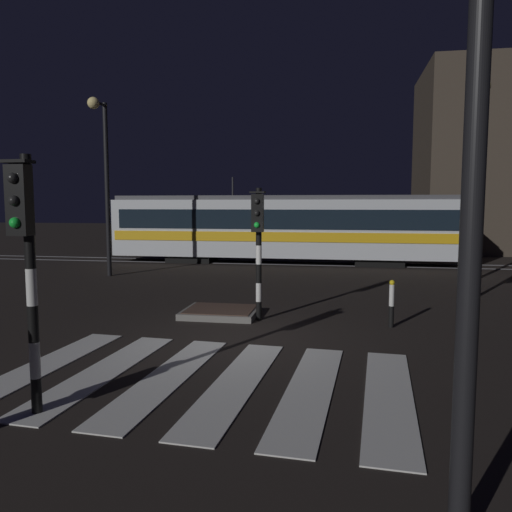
{
  "coord_description": "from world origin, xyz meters",
  "views": [
    {
      "loc": [
        2.24,
        -10.21,
        2.85
      ],
      "look_at": [
        -0.18,
        3.65,
        1.4
      ],
      "focal_mm": 35.49,
      "sensor_mm": 36.0,
      "label": 1
    }
  ],
  "objects": [
    {
      "name": "traffic_light_corner_far_right",
      "position": [
        5.76,
        4.94,
        1.99
      ],
      "size": [
        0.36,
        0.42,
        3.02
      ],
      "color": "black",
      "rests_on": "ground"
    },
    {
      "name": "crosswalk_zebra",
      "position": [
        0.0,
        -2.54,
        0.01
      ],
      "size": [
        6.86,
        4.75,
        0.02
      ],
      "color": "silver",
      "rests_on": "ground"
    },
    {
      "name": "tram",
      "position": [
        -0.67,
        13.97,
        1.75
      ],
      "size": [
        16.6,
        2.58,
        4.15
      ],
      "color": "silver",
      "rests_on": "ground"
    },
    {
      "name": "bollard_island_edge",
      "position": [
        3.35,
        1.66,
        0.56
      ],
      "size": [
        0.12,
        0.12,
        1.11
      ],
      "color": "black",
      "rests_on": "ground"
    },
    {
      "name": "rail_near",
      "position": [
        0.0,
        13.26,
        0.01
      ],
      "size": [
        80.0,
        0.12,
        0.03
      ],
      "primitive_type": "cube",
      "color": "#59595E",
      "rests_on": "ground"
    },
    {
      "name": "rail_far",
      "position": [
        0.0,
        14.7,
        0.01
      ],
      "size": [
        80.0,
        0.12,
        0.03
      ],
      "primitive_type": "cube",
      "color": "#59595E",
      "rests_on": "ground"
    },
    {
      "name": "traffic_island",
      "position": [
        -0.85,
        2.19,
        0.09
      ],
      "size": [
        1.88,
        1.58,
        0.18
      ],
      "color": "slate",
      "rests_on": "ground"
    },
    {
      "name": "street_lamp_near_kerb",
      "position": [
        3.24,
        -6.21,
        4.23
      ],
      "size": [
        0.44,
        1.21,
        6.59
      ],
      "color": "black",
      "rests_on": "ground"
    },
    {
      "name": "street_lamp_trackside_left",
      "position": [
        -6.94,
        8.19,
        4.33
      ],
      "size": [
        0.44,
        1.21,
        6.77
      ],
      "color": "black",
      "rests_on": "ground"
    },
    {
      "name": "traffic_light_median_centre",
      "position": [
        0.2,
        1.78,
        2.13
      ],
      "size": [
        0.36,
        0.42,
        3.24
      ],
      "color": "black",
      "rests_on": "ground"
    },
    {
      "name": "street_lamp_trackside_right",
      "position": [
        6.76,
        8.82,
        4.45
      ],
      "size": [
        0.44,
        1.21,
        6.98
      ],
      "color": "black",
      "rests_on": "ground"
    },
    {
      "name": "ground_plane",
      "position": [
        0.0,
        0.0,
        0.0
      ],
      "size": [
        120.0,
        120.0,
        0.0
      ],
      "primitive_type": "plane",
      "color": "black"
    },
    {
      "name": "traffic_light_kerb_mid_left",
      "position": [
        -1.85,
        -4.26,
        2.31
      ],
      "size": [
        0.36,
        0.42,
        3.5
      ],
      "color": "black",
      "rests_on": "ground"
    }
  ]
}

